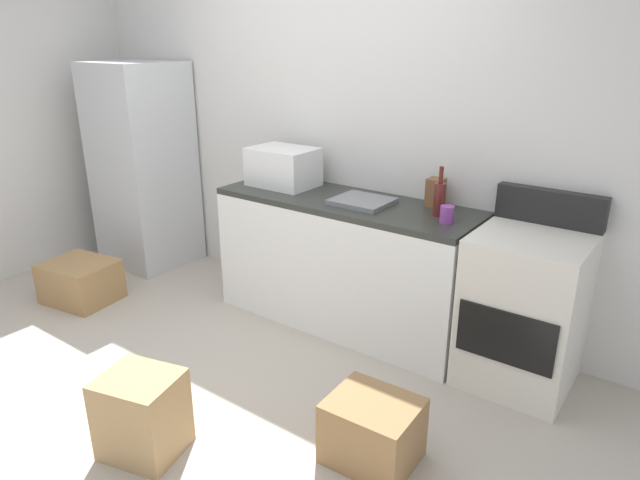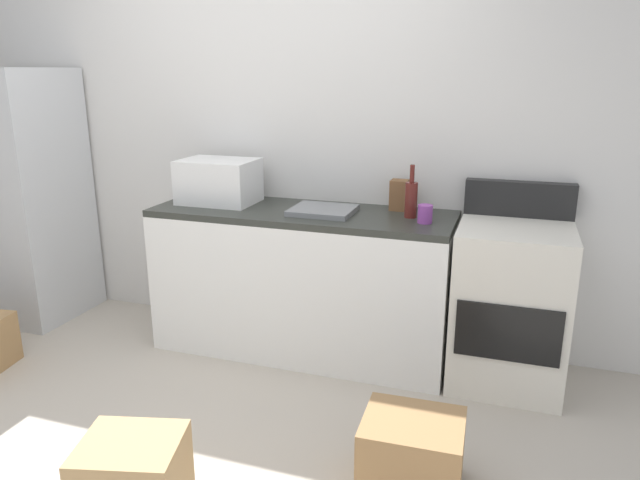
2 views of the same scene
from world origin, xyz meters
The scene contains 11 objects.
ground_plane centered at (0.00, 0.00, 0.00)m, with size 6.00×6.00×0.00m, color #B2A899.
wall_back centered at (0.00, 1.55, 1.30)m, with size 5.00×0.10×2.60m, color silver.
kitchen_counter centered at (0.30, 1.20, 0.45)m, with size 1.80×0.60×0.90m.
refrigerator centered at (-1.75, 1.15, 0.86)m, with size 0.68×0.66×1.72m, color silver.
stove_oven centered at (1.52, 1.21, 0.47)m, with size 0.60×0.61×1.10m.
microwave centered at (-0.27, 1.24, 1.04)m, with size 0.46×0.34×0.27m, color white.
sink_basin centered at (0.44, 1.18, 0.92)m, with size 0.36×0.32×0.03m, color slate.
wine_bottle centered at (0.94, 1.24, 1.01)m, with size 0.07×0.07×0.30m.
coffee_mug centered at (1.04, 1.14, 0.95)m, with size 0.08×0.08×0.10m, color purple.
knife_block centered at (0.84, 1.40, 0.99)m, with size 0.10×0.10×0.18m, color brown.
cardboard_box_small centered at (1.18, 0.13, 0.16)m, with size 0.41×0.35×0.32m, color olive.
Camera 2 is at (1.48, -1.99, 1.70)m, focal length 32.96 mm.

